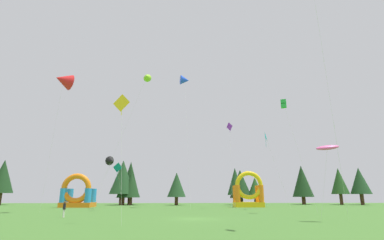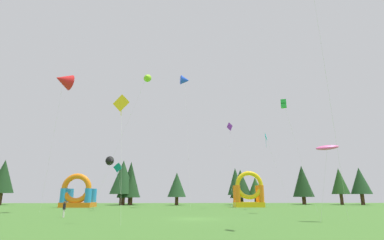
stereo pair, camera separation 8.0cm
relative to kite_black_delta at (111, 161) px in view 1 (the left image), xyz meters
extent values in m
plane|color=#3D6B28|center=(13.95, -22.78, -8.11)|extent=(120.00, 120.00, 0.00)
cone|color=black|center=(0.00, 0.00, 0.00)|extent=(2.30, 2.31, 1.81)
cylinder|color=silver|center=(-0.98, -0.74, -4.05)|extent=(1.98, 1.49, 8.11)
ellipsoid|color=#EA599E|center=(26.08, -26.26, -1.57)|extent=(2.18, 1.21, 0.78)
cylinder|color=silver|center=(25.48, -26.14, -4.84)|extent=(1.21, 0.25, 6.54)
pyramid|color=purple|center=(21.49, 0.81, 6.53)|extent=(1.02, 1.20, 1.16)
cylinder|color=purple|center=(21.42, 0.76, 5.98)|extent=(0.04, 0.04, 1.06)
cylinder|color=silver|center=(21.03, -1.32, -0.80)|extent=(0.79, 4.18, 14.62)
cone|color=#8CD826|center=(6.56, -6.84, 13.23)|extent=(1.43, 1.34, 1.36)
cylinder|color=silver|center=(2.69, -6.51, 2.56)|extent=(7.75, 0.67, 21.34)
cylinder|color=silver|center=(25.53, -28.79, 2.47)|extent=(4.83, 7.64, 21.16)
cube|color=green|center=(26.71, -13.86, 6.24)|extent=(0.94, 0.94, 0.51)
cube|color=green|center=(26.71, -13.86, 6.86)|extent=(0.94, 0.94, 0.51)
cylinder|color=silver|center=(28.15, -14.44, -0.78)|extent=(2.88, 1.17, 14.66)
cone|color=blue|center=(12.94, 4.56, 17.28)|extent=(2.12, 2.25, 1.99)
cylinder|color=silver|center=(13.50, 1.44, 4.58)|extent=(1.13, 6.24, 25.39)
cone|color=red|center=(-4.77, -12.23, 10.35)|extent=(3.33, 3.33, 2.56)
cylinder|color=silver|center=(-5.82, -11.18, 1.12)|extent=(2.11, 2.12, 18.46)
pyramid|color=#0C7F7A|center=(0.37, 3.46, -0.88)|extent=(1.36, 1.21, 1.34)
cylinder|color=#0C7F7A|center=(0.43, 3.38, -2.08)|extent=(0.04, 0.04, 2.34)
cylinder|color=silver|center=(1.11, 3.29, -4.51)|extent=(1.37, 0.19, 7.20)
pyramid|color=yellow|center=(7.15, -27.30, 2.10)|extent=(1.24, 0.67, 1.23)
cylinder|color=yellow|center=(7.12, -27.39, 1.58)|extent=(0.04, 0.04, 1.05)
cylinder|color=silver|center=(7.57, -28.29, -3.00)|extent=(0.90, 1.83, 10.22)
pyramid|color=#19B7CC|center=(26.65, -3.82, 3.69)|extent=(0.81, 1.28, 1.22)
cylinder|color=#19B7CC|center=(26.73, -3.85, 2.86)|extent=(0.04, 0.04, 1.70)
cylinder|color=silver|center=(28.79, -2.88, -2.20)|extent=(4.14, 1.94, 11.82)
cylinder|color=silver|center=(0.38, -20.55, -7.71)|extent=(0.13, 0.13, 0.79)
cylinder|color=silver|center=(0.36, -20.71, -7.71)|extent=(0.13, 0.13, 0.79)
cylinder|color=black|center=(0.37, -20.63, -7.00)|extent=(0.32, 0.32, 0.63)
sphere|color=brown|center=(0.37, -20.63, -6.58)|extent=(0.21, 0.21, 0.21)
cube|color=yellow|center=(25.46, 6.28, -7.65)|extent=(5.55, 3.60, 0.92)
cylinder|color=orange|center=(23.19, 4.99, -5.59)|extent=(1.01, 1.01, 3.18)
cylinder|color=orange|center=(27.73, 4.99, -5.59)|extent=(1.01, 1.01, 3.18)
cylinder|color=orange|center=(23.19, 7.58, -5.59)|extent=(1.01, 1.01, 3.18)
cylinder|color=orange|center=(27.73, 7.58, -5.59)|extent=(1.01, 1.01, 3.18)
torus|color=yellow|center=(25.46, 4.99, -4.00)|extent=(5.34, 0.81, 5.34)
cube|color=orange|center=(-7.47, 6.84, -7.67)|extent=(5.85, 4.58, 0.88)
cylinder|color=#268CD8|center=(-9.75, 5.19, -5.92)|extent=(1.28, 1.28, 2.61)
cylinder|color=#268CD8|center=(-5.18, 5.19, -5.92)|extent=(1.28, 1.28, 2.61)
cylinder|color=#268CD8|center=(-9.75, 8.49, -5.92)|extent=(1.28, 1.28, 2.61)
cylinder|color=#268CD8|center=(-5.18, 8.49, -5.92)|extent=(1.28, 1.28, 2.61)
torus|color=orange|center=(-7.47, 5.19, -4.62)|extent=(5.59, 1.03, 5.59)
cone|color=#1E4221|center=(-31.01, 21.23, -2.64)|extent=(4.31, 4.31, 5.38)
cone|color=#193819|center=(-30.70, 20.96, -1.42)|extent=(5.42, 5.42, 7.91)
cylinder|color=#4C331E|center=(-1.67, 19.50, -6.86)|extent=(1.06, 1.06, 2.49)
cone|color=#1E4221|center=(-1.67, 19.50, -1.65)|extent=(5.91, 5.91, 7.94)
cylinder|color=#4C331E|center=(-1.21, 19.35, -7.28)|extent=(0.58, 0.58, 1.67)
cone|color=#193819|center=(-1.21, 19.35, -3.70)|extent=(3.25, 3.25, 5.48)
cylinder|color=#4C331E|center=(-0.38, 22.69, -6.82)|extent=(0.80, 0.80, 2.59)
cone|color=#193819|center=(-0.38, 22.69, -1.61)|extent=(4.47, 4.47, 7.82)
cylinder|color=#4C331E|center=(0.49, 19.19, -7.25)|extent=(0.79, 0.79, 1.72)
cone|color=#193819|center=(0.49, 19.19, -3.64)|extent=(4.41, 4.41, 5.49)
cylinder|color=#4C331E|center=(11.26, 18.15, -7.20)|extent=(0.78, 0.78, 1.82)
cone|color=#1E4221|center=(11.26, 18.15, -3.48)|extent=(4.31, 4.31, 5.60)
cylinder|color=#4C331E|center=(25.29, 19.17, -6.97)|extent=(0.70, 0.70, 2.28)
cone|color=#1E4221|center=(25.29, 19.17, -2.65)|extent=(3.87, 3.87, 6.37)
cylinder|color=#4C331E|center=(26.59, 19.46, -7.32)|extent=(0.96, 0.96, 1.58)
cone|color=#193819|center=(26.59, 19.46, -3.20)|extent=(5.31, 5.31, 6.67)
cylinder|color=#4C331E|center=(29.86, 18.52, -7.18)|extent=(0.67, 0.67, 1.85)
cone|color=#234C1E|center=(29.86, 18.52, -4.00)|extent=(3.73, 3.73, 4.51)
cylinder|color=#4C331E|center=(43.01, 22.89, -7.20)|extent=(0.93, 0.93, 1.82)
cone|color=#193819|center=(43.01, 22.89, -2.39)|extent=(5.14, 5.14, 7.81)
cylinder|color=#4C331E|center=(51.12, 20.11, -6.86)|extent=(0.75, 0.75, 2.50)
cone|color=#234C1E|center=(51.12, 20.11, -2.49)|extent=(4.19, 4.19, 6.24)
cylinder|color=#4C331E|center=(55.64, 19.05, -6.86)|extent=(0.85, 0.85, 2.50)
cone|color=#1E4221|center=(55.64, 19.05, -2.47)|extent=(4.74, 4.74, 6.29)
camera|label=1|loc=(12.65, -53.27, -5.85)|focal=27.87mm
camera|label=2|loc=(12.73, -53.27, -5.85)|focal=27.87mm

